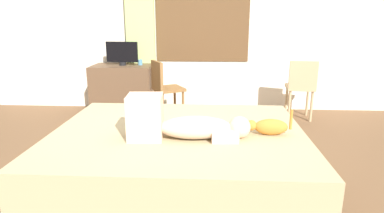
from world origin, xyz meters
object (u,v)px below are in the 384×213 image
at_px(chair_by_desk, 164,86).
at_px(chair_spare, 301,85).
at_px(cup, 140,62).
at_px(tv_monitor, 122,53).
at_px(person_lying, 182,124).
at_px(desk, 123,89).
at_px(bed, 179,161).
at_px(cat, 269,127).

distance_m(chair_by_desk, chair_spare, 1.94).
relative_size(cup, chair_spare, 0.09).
bearing_deg(tv_monitor, person_lying, -65.75).
height_order(desk, cup, cup).
bearing_deg(person_lying, bed, 105.60).
distance_m(person_lying, cup, 2.65).
bearing_deg(chair_spare, person_lying, -123.43).
bearing_deg(cup, cat, -57.54).
xyz_separation_m(person_lying, tv_monitor, (-1.11, 2.46, 0.27)).
distance_m(cat, desk, 2.97).
bearing_deg(chair_by_desk, person_lying, -78.18).
distance_m(cat, chair_by_desk, 2.28).
height_order(tv_monitor, cup, tv_monitor).
height_order(tv_monitor, chair_by_desk, tv_monitor).
bearing_deg(bed, tv_monitor, 114.86).
relative_size(bed, person_lying, 2.24).
xyz_separation_m(chair_by_desk, chair_spare, (1.93, 0.17, 0.00)).
height_order(desk, tv_monitor, tv_monitor).
relative_size(bed, chair_by_desk, 2.45).
height_order(person_lying, desk, person_lying).
distance_m(person_lying, desk, 2.72).
distance_m(bed, chair_spare, 2.61).
bearing_deg(person_lying, cat, 9.11).
relative_size(cat, tv_monitor, 0.74).
height_order(person_lying, cup, person_lying).
distance_m(bed, tv_monitor, 2.61).
xyz_separation_m(bed, person_lying, (0.05, -0.17, 0.39)).
bearing_deg(desk, tv_monitor, 0.00).
bearing_deg(chair_by_desk, tv_monitor, 151.42).
distance_m(bed, cat, 0.80).
height_order(bed, cat, cat).
bearing_deg(person_lying, chair_spare, 56.57).
xyz_separation_m(cat, chair_spare, (0.82, 2.16, -0.10)).
relative_size(cat, chair_by_desk, 0.42).
relative_size(person_lying, tv_monitor, 1.96).
height_order(cat, desk, cat).
bearing_deg(chair_spare, tv_monitor, 175.75).
bearing_deg(chair_spare, bed, -126.40).
bearing_deg(cup, chair_spare, -5.83).
bearing_deg(bed, desk, 115.06).
distance_m(cat, chair_spare, 2.31).
relative_size(desk, tv_monitor, 1.87).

